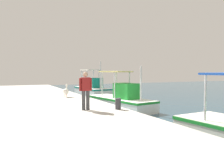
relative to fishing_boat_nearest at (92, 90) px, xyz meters
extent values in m
cube|color=#BCB7AD|center=(9.87, -7.73, -0.26)|extent=(36.00, 10.00, 0.80)
cube|color=white|center=(-0.07, -0.01, -0.21)|extent=(4.95, 2.17, 0.91)
cube|color=#0F7260|center=(-0.07, -0.01, 0.17)|extent=(4.99, 2.21, 0.12)
cube|color=#0F7260|center=(0.53, 0.04, 0.71)|extent=(1.43, 1.18, 0.92)
cylinder|color=silver|center=(-1.10, -0.72, 1.07)|extent=(0.08, 0.08, 1.64)
cylinder|color=silver|center=(-1.20, 0.53, 1.07)|extent=(0.08, 0.08, 1.64)
cylinder|color=silver|center=(0.19, -0.62, 1.07)|extent=(0.08, 0.08, 1.64)
cylinder|color=silver|center=(0.09, 0.63, 1.07)|extent=(0.08, 0.08, 1.64)
cube|color=silver|center=(-0.50, -0.04, 1.93)|extent=(2.05, 1.47, 0.08)
cylinder|color=silver|center=(1.73, 0.14, 1.48)|extent=(0.10, 0.10, 2.47)
torus|color=orange|center=(0.53, 0.64, 0.71)|extent=(0.55, 0.14, 0.54)
cube|color=white|center=(7.59, -0.82, -0.29)|extent=(5.75, 2.72, 0.75)
cube|color=#1E8C2D|center=(7.59, -0.82, 0.01)|extent=(5.80, 2.77, 0.12)
cube|color=#1E8C2D|center=(8.27, -0.70, 0.58)|extent=(1.71, 1.31, 0.99)
cylinder|color=silver|center=(6.48, -1.65, 0.93)|extent=(0.08, 0.08, 1.69)
cylinder|color=silver|center=(6.25, -0.45, 0.93)|extent=(0.08, 0.08, 1.69)
cylinder|color=silver|center=(7.94, -1.38, 0.93)|extent=(0.08, 0.08, 1.69)
cylinder|color=silver|center=(7.72, -0.18, 0.93)|extent=(0.08, 0.08, 1.69)
cube|color=#D8CC72|center=(7.10, -0.91, 1.81)|extent=(2.43, 1.67, 0.08)
cylinder|color=silver|center=(9.62, -0.44, 1.13)|extent=(0.10, 0.10, 2.09)
cylinder|color=silver|center=(15.56, -1.35, 0.93)|extent=(0.08, 0.08, 1.63)
cylinder|color=tan|center=(6.25, -4.06, 0.25)|extent=(0.04, 0.04, 0.22)
cylinder|color=tan|center=(6.20, -4.17, 0.25)|extent=(0.04, 0.04, 0.22)
ellipsoid|color=white|center=(6.18, -4.10, 0.50)|extent=(0.71, 0.55, 0.40)
ellipsoid|color=silver|center=(6.23, -4.12, 0.56)|extent=(0.65, 0.56, 0.28)
cylinder|color=white|center=(6.01, -4.02, 0.72)|extent=(0.21, 0.16, 0.27)
sphere|color=white|center=(5.93, -3.98, 0.88)|extent=(0.21, 0.21, 0.16)
cone|color=#F2B272|center=(5.75, -3.90, 0.86)|extent=(0.30, 0.19, 0.07)
cylinder|color=#3F3F42|center=(11.72, -4.67, 0.57)|extent=(0.16, 0.16, 0.86)
cylinder|color=#3F3F42|center=(11.72, -4.47, 0.57)|extent=(0.16, 0.16, 0.86)
cube|color=maroon|center=(11.72, -4.57, 1.30)|extent=(0.26, 0.40, 0.60)
cylinder|color=maroon|center=(11.71, -4.81, 1.28)|extent=(0.10, 0.10, 0.57)
cylinder|color=maroon|center=(11.73, -4.32, 1.28)|extent=(0.10, 0.10, 0.57)
sphere|color=tan|center=(11.72, -4.57, 1.73)|extent=(0.22, 0.22, 0.22)
cylinder|color=#333338|center=(12.18, -3.18, 0.39)|extent=(0.26, 0.26, 0.51)
camera|label=1|loc=(22.16, -8.02, 1.93)|focal=39.46mm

